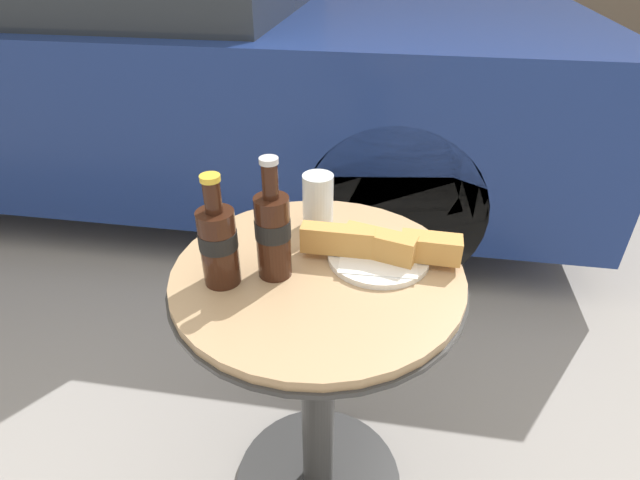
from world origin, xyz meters
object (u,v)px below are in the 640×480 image
Objects in this scene: drinking_glass at (318,204)px; cola_bottle_left at (273,232)px; cola_bottle_right at (218,242)px; lunch_plate_near at (380,248)px; bistro_table at (318,358)px; parked_car at (138,55)px.

cola_bottle_left is at bearing -105.72° from drinking_glass.
lunch_plate_near is (0.29, 0.12, -0.06)m from cola_bottle_right.
cola_bottle_right reaches higher than lunch_plate_near.
lunch_plate_near is (0.14, -0.11, -0.03)m from drinking_glass.
bistro_table is 2.27× the size of lunch_plate_near.
cola_bottle_left reaches higher than cola_bottle_right.
bistro_table is 0.38m from cola_bottle_right.
cola_bottle_right is (-0.17, -0.06, 0.33)m from bistro_table.
cola_bottle_left is at bearing -162.15° from bistro_table.
drinking_glass reaches higher than bistro_table.
bistro_table is 0.30m from lunch_plate_near.
drinking_glass reaches higher than lunch_plate_near.
cola_bottle_left is 0.76× the size of lunch_plate_near.
cola_bottle_right is 0.31m from lunch_plate_near.
lunch_plate_near is at bearing -37.53° from drinking_glass.
lunch_plate_near reaches higher than bistro_table.
bistro_table is 0.16× the size of parked_car.
parked_car reaches higher than cola_bottle_left.
drinking_glass is at bearing 57.26° from cola_bottle_right.
drinking_glass is at bearing 74.28° from cola_bottle_left.
lunch_plate_near is 0.07× the size of parked_car.
cola_bottle_left is (-0.08, -0.03, 0.34)m from bistro_table.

